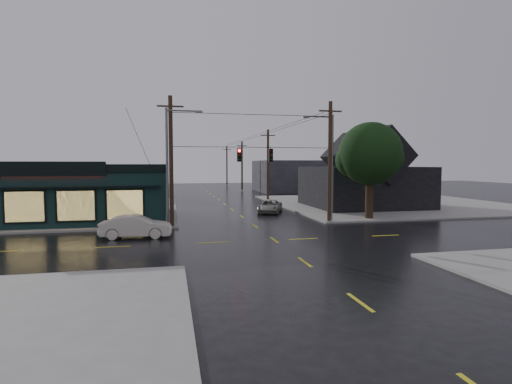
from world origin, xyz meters
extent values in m
plane|color=black|center=(0.00, 0.00, 0.00)|extent=(160.00, 160.00, 0.00)
cube|color=gray|center=(-20.00, 20.00, 0.07)|extent=(28.00, 28.00, 0.15)
cube|color=gray|center=(20.00, 20.00, 0.07)|extent=(28.00, 28.00, 0.15)
cube|color=black|center=(-15.00, 13.00, 2.25)|extent=(16.00, 12.00, 4.20)
cube|color=black|center=(-15.00, 13.00, 4.65)|extent=(16.30, 12.30, 0.60)
cube|color=#FF1E14|center=(-15.00, 6.89, 4.60)|extent=(7.00, 0.16, 0.90)
cube|color=black|center=(15.00, 17.00, 2.40)|extent=(12.00, 11.00, 4.50)
cylinder|color=black|center=(10.73, 7.52, 2.39)|extent=(0.70, 0.70, 4.47)
sphere|color=black|center=(10.73, 7.52, 5.88)|extent=(5.58, 5.58, 5.58)
cylinder|color=black|center=(0.00, 6.50, 6.30)|extent=(13.00, 0.04, 0.04)
cube|color=#2F2522|center=(-14.00, 40.00, 2.20)|extent=(12.00, 10.00, 4.40)
cube|color=#242429|center=(16.00, 45.00, 2.80)|extent=(14.00, 12.00, 5.60)
imported|color=beige|center=(-8.88, 2.79, 0.77)|extent=(4.77, 1.95, 1.54)
imported|color=gray|center=(3.33, 14.37, 0.64)|extent=(3.69, 5.05, 1.27)
camera|label=1|loc=(-6.62, -24.89, 4.95)|focal=28.00mm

